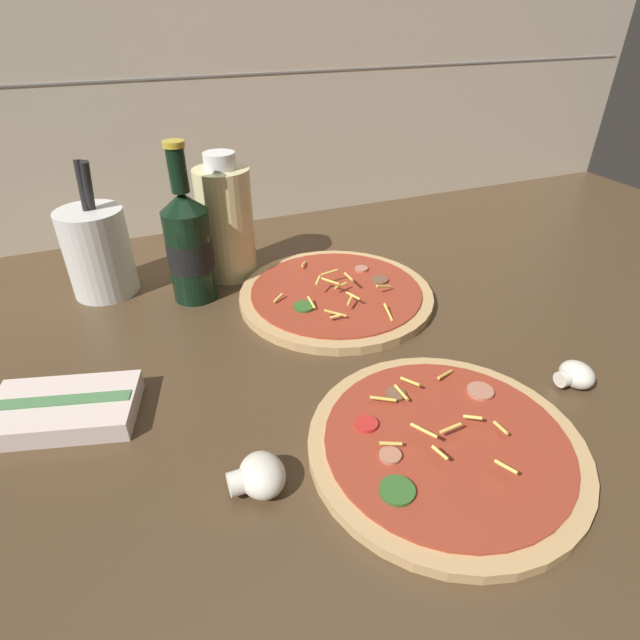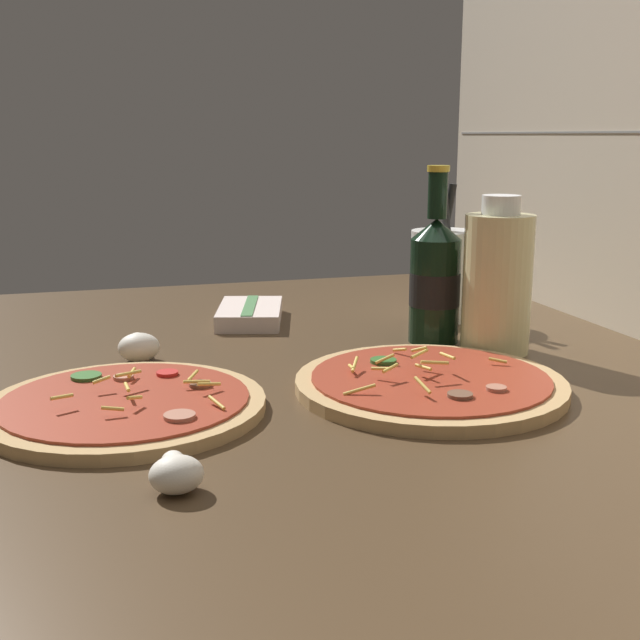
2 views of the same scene
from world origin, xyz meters
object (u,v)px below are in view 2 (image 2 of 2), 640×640
Objects in this scene: beer_bottle at (435,279)px; mushroom_right at (176,473)px; oil_bottle at (497,281)px; pizza_far at (430,383)px; dish_towel at (250,314)px; pizza_near at (126,405)px; mushroom_left at (139,347)px; utensil_crock at (443,273)px.

beer_bottle is 5.20× the size of mushroom_right.
oil_bottle is 54.03cm from mushroom_right.
beer_bottle is at bearing 155.10° from pizza_far.
beer_bottle is at bearing 49.48° from dish_towel.
pizza_far is 6.55× the size of mushroom_right.
pizza_near is at bearing -66.98° from beer_bottle.
pizza_far reaches higher than mushroom_right.
utensil_crock is at bearing 103.99° from mushroom_left.
beer_bottle is 39.26cm from mushroom_left.
pizza_near is at bearing -93.73° from pizza_far.
pizza_far is at bearing -26.50° from utensil_crock.
utensil_crock is (-30.13, 48.15, 6.10)cm from pizza_near.
mushroom_left is (-1.26, -38.64, -6.80)cm from beer_bottle.
utensil_crock reaches higher than oil_bottle.
beer_bottle is (-17.50, 41.18, 7.82)cm from pizza_near.
mushroom_right is (38.76, 0.30, -0.27)cm from mushroom_left.
pizza_near is 5.28× the size of mushroom_left.
mushroom_right is 67.78cm from utensil_crock.
pizza_far is at bearing 54.79° from mushroom_left.
pizza_far is at bearing -48.74° from oil_bottle.
dish_towel is (-25.09, -26.84, -7.93)cm from oil_bottle.
pizza_near is at bearing -7.70° from mushroom_left.
oil_bottle is (-10.68, 46.64, 8.39)cm from pizza_near.
mushroom_left reaches higher than dish_towel.
oil_bottle is 45.44cm from mushroom_left.
oil_bottle is at bearing 102.89° from pizza_near.
beer_bottle is (-19.59, 9.09, 7.77)cm from pizza_far.
dish_towel is at bearing 163.07° from mushroom_right.
utensil_crock is (-50.12, 45.31, 5.36)cm from mushroom_right.
pizza_near is 0.96× the size of pizza_far.
mushroom_right is at bearing -45.64° from beer_bottle.
dish_towel is at bearing -130.52° from beer_bottle.
pizza_far is 36.51cm from utensil_crock.
utensil_crock is at bearing 151.11° from beer_bottle.
beer_bottle is 8.76cm from oil_bottle.
mushroom_left is at bearing -125.21° from pizza_far.
dish_towel is (-18.27, -21.38, -7.36)cm from beer_bottle.
pizza_near is 45.42cm from beer_bottle.
oil_bottle reaches higher than pizza_near.
mushroom_right is (17.90, -29.25, 0.69)cm from pizza_far.
oil_bottle is (6.82, 5.46, 0.57)cm from beer_bottle.
mushroom_right is (37.49, -38.35, -7.08)cm from beer_bottle.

